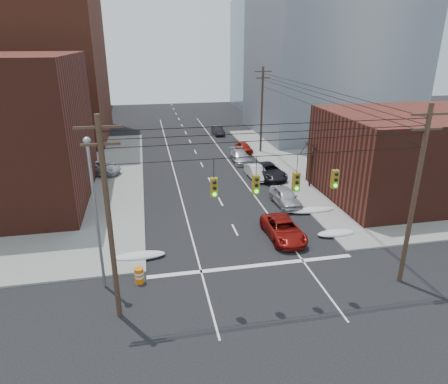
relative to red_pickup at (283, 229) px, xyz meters
name	(u,v)px	position (x,y,z in m)	size (l,w,h in m)	color
ground	(286,331)	(-3.29, -9.97, -0.71)	(160.00, 160.00, 0.00)	black
sidewalk_ne	(417,158)	(23.71, 17.03, -0.64)	(40.00, 40.00, 0.15)	gray
building_brick_tall	(8,32)	(-27.29, 38.03, 14.29)	(24.00, 20.00, 30.00)	brown
building_brick_far	(44,82)	(-29.29, 64.03, 5.29)	(22.00, 18.00, 12.00)	#502218
building_office	(330,51)	(18.71, 34.03, 11.79)	(22.00, 20.00, 25.00)	gray
building_glass	(285,55)	(20.71, 60.03, 10.29)	(20.00, 18.00, 22.00)	gray
building_storefront	(414,156)	(14.71, 6.03, 3.29)	(16.00, 12.00, 8.00)	#502218
utility_pole_left	(109,219)	(-11.79, -6.97, 5.07)	(2.20, 0.28, 11.00)	#473323
utility_pole_right	(415,195)	(5.21, -6.97, 5.07)	(2.20, 0.28, 11.00)	#473323
utility_pole_far	(262,109)	(5.21, 24.03, 5.07)	(2.20, 0.28, 11.00)	#473323
traffic_signals	(276,182)	(-3.19, -7.00, 6.45)	(17.00, 0.42, 2.02)	black
street_light	(95,203)	(-12.79, -3.97, 4.83)	(0.44, 0.44, 9.32)	gray
bare_tree	(311,166)	(6.29, 10.03, 1.61)	(2.09, 2.20, 4.93)	black
snow_nw	(140,256)	(-10.69, -0.97, -0.50)	(3.50, 1.08, 0.42)	silver
snow_ne	(336,233)	(4.11, -0.47, -0.50)	(3.00, 1.08, 0.42)	silver
snow_east_far	(313,210)	(4.11, 4.03, -0.50)	(4.00, 1.08, 0.42)	silver
red_pickup	(283,229)	(0.00, 0.00, 0.00)	(2.37, 5.14, 1.43)	maroon
parked_car_a	(285,197)	(2.32, 6.13, 0.07)	(1.86, 4.61, 1.57)	silver
parked_car_b	(256,172)	(1.76, 13.82, 0.00)	(1.52, 4.36, 1.44)	silver
parked_car_c	(269,171)	(3.11, 13.68, 0.07)	(2.60, 5.64, 1.57)	black
parked_car_d	(240,156)	(1.51, 20.19, -0.01)	(1.97, 4.83, 1.40)	#B4B4B9
parked_car_e	(244,147)	(3.11, 24.67, -0.08)	(1.50, 3.72, 1.27)	maroon
parked_car_f	(218,130)	(1.55, 35.57, -0.04)	(1.43, 4.11, 1.35)	black
lot_car_a	(60,197)	(-17.66, 9.91, 0.11)	(1.42, 4.07, 1.34)	white
lot_car_b	(96,168)	(-15.29, 18.28, 0.18)	(2.48, 5.37, 1.49)	#B0B0B5
lot_car_c	(31,204)	(-19.83, 8.83, 0.12)	(1.91, 4.70, 1.36)	black
lot_car_d	(28,188)	(-21.12, 13.16, 0.08)	(1.52, 3.79, 1.29)	#9F9FA4
construction_barrel	(139,275)	(-10.71, -3.96, -0.19)	(0.60, 0.60, 1.02)	orange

